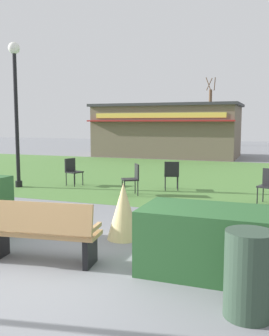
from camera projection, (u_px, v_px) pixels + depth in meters
The scene contains 14 objects.
ground_plane at pixel (34, 276), 5.20m from camera, with size 80.00×80.00×0.00m, color slate.
lawn_patch at pixel (194, 176), 14.96m from camera, with size 36.00×12.00×0.01m, color #4C7A38.
park_bench at pixel (41, 231), 5.63m from camera, with size 1.75×0.74×0.95m.
hedge_right at pixel (224, 242), 5.22m from camera, with size 2.26×1.10×0.90m, color #28562B.
ornamental_grass_behind_left at pixel (123, 211), 6.82m from camera, with size 0.58×0.58×1.02m, color #D1BC7F.
lamppost_mid at pixel (16, 98), 12.06m from camera, with size 0.36×0.36×4.53m.
trash_bin at pixel (249, 274), 4.07m from camera, with size 0.52×0.52×0.94m, color #2D4233.
food_kiosk at pixel (167, 130), 23.43m from camera, with size 8.71×4.47×3.16m.
cafe_chair_west at pixel (72, 169), 12.66m from camera, with size 0.55×0.55×0.89m.
cafe_chair_east at pixel (269, 183), 9.80m from camera, with size 0.56×0.56×0.89m.
cafe_chair_center at pixel (133, 177), 10.98m from camera, with size 0.61×0.61×0.89m.
cafe_chair_north at pixel (172, 173), 11.73m from camera, with size 0.55×0.55×0.89m.
parked_car_west_slot at pixel (180, 140), 31.95m from camera, with size 4.26×2.18×1.20m.
tree_right_bg at pixel (210, 116), 34.63m from camera, with size 0.91×0.96×6.05m.
Camera 1 is at (3.02, -4.20, 2.07)m, focal length 41.16 mm.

